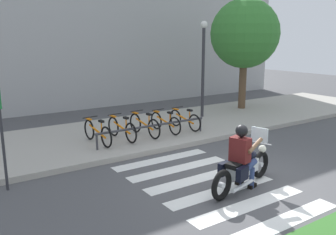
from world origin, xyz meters
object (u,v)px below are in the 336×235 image
(bicycle_0, at_px, (97,132))
(tree_near_rack, at_px, (245,34))
(street_sign, at_px, (0,119))
(bicycle_4, at_px, (185,119))
(bicycle_1, at_px, (122,129))
(bicycle_3, at_px, (165,122))
(bicycle_2, at_px, (144,125))
(rider, at_px, (242,152))
(bike_rack, at_px, (153,127))
(motorcycle, at_px, (243,168))
(street_lamp, at_px, (203,60))

(bicycle_0, xyz_separation_m, tree_near_rack, (7.51, 1.61, 2.87))
(street_sign, relative_size, tree_near_rack, 0.47)
(tree_near_rack, bearing_deg, bicycle_4, -159.60)
(bicycle_1, xyz_separation_m, bicycle_3, (1.59, 0.00, -0.01))
(bicycle_2, relative_size, bicycle_3, 1.05)
(rider, distance_m, bicycle_1, 4.48)
(bike_rack, bearing_deg, rider, -92.30)
(bicycle_4, bearing_deg, rider, -111.51)
(tree_near_rack, bearing_deg, street_sign, -162.21)
(street_sign, xyz_separation_m, tree_near_rack, (10.29, 3.30, 1.80))
(tree_near_rack, bearing_deg, bike_rack, -159.90)
(rider, relative_size, tree_near_rack, 0.30)
(bicycle_2, bearing_deg, bicycle_4, 0.03)
(rider, height_order, bicycle_4, rider)
(motorcycle, xyz_separation_m, tree_near_rack, (6.00, 6.02, 2.91))
(bicycle_3, xyz_separation_m, tree_near_rack, (5.12, 1.61, 2.88))
(bicycle_3, distance_m, street_lamp, 3.39)
(rider, xyz_separation_m, bike_rack, (0.16, 3.87, -0.26))
(bike_rack, xyz_separation_m, street_lamp, (3.34, 1.77, 1.79))
(street_lamp, relative_size, street_sign, 1.68)
(bike_rack, height_order, street_lamp, street_lamp)
(bicycle_0, xyz_separation_m, bicycle_1, (0.79, -0.00, -0.00))
(bicycle_1, xyz_separation_m, street_sign, (-3.57, -1.69, 1.08))
(bicycle_0, relative_size, street_sign, 0.74)
(bike_rack, height_order, street_sign, street_sign)
(tree_near_rack, bearing_deg, bicycle_0, -167.88)
(motorcycle, xyz_separation_m, bicycle_4, (1.67, 4.41, 0.02))
(rider, height_order, tree_near_rack, tree_near_rack)
(bicycle_3, height_order, bike_rack, bicycle_3)
(bicycle_2, relative_size, street_lamp, 0.44)
(bicycle_2, height_order, bicycle_3, bicycle_2)
(rider, height_order, bicycle_2, rider)
(rider, xyz_separation_m, bicycle_1, (-0.64, 4.42, -0.33))
(motorcycle, xyz_separation_m, street_lamp, (3.42, 5.62, 1.90))
(bike_rack, bearing_deg, bicycle_1, 145.07)
(bicycle_4, bearing_deg, motorcycle, -110.72)
(bicycle_2, xyz_separation_m, bicycle_4, (1.59, 0.00, -0.02))
(bike_rack, bearing_deg, street_lamp, 27.87)
(bicycle_2, relative_size, bike_rack, 0.44)
(rider, relative_size, bicycle_2, 0.86)
(bicycle_3, bearing_deg, motorcycle, -101.20)
(motorcycle, relative_size, rider, 1.53)
(motorcycle, distance_m, bicycle_0, 4.66)
(bicycle_2, distance_m, tree_near_rack, 6.77)
(rider, bearing_deg, bike_rack, 87.70)
(rider, xyz_separation_m, bicycle_0, (-1.43, 4.42, -0.33))
(bicycle_0, relative_size, bicycle_4, 1.06)
(motorcycle, bearing_deg, bicycle_1, 99.21)
(motorcycle, height_order, street_sign, street_sign)
(bicycle_1, distance_m, bike_rack, 0.97)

